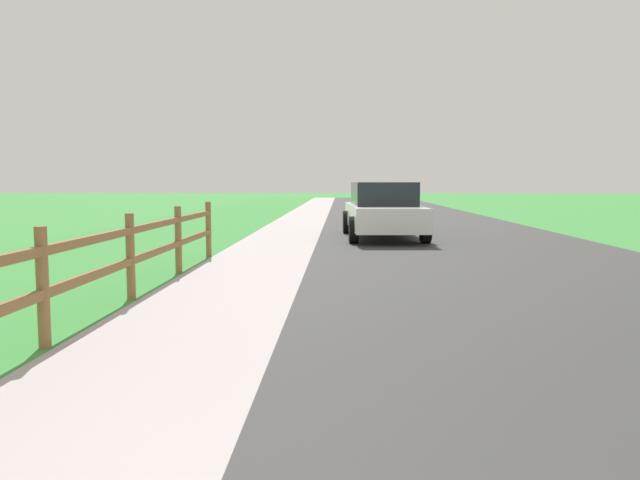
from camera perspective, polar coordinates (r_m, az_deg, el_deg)
ground_plane at (r=25.08m, az=0.58°, el=1.91°), size 120.00×120.00×0.00m
road_asphalt at (r=27.22m, az=8.07°, el=2.14°), size 7.00×66.00×0.01m
curb_concrete at (r=27.30m, az=-5.63°, el=2.18°), size 6.00×66.00×0.01m
grass_verge at (r=27.54m, az=-8.73°, el=2.17°), size 5.00×66.00×0.00m
rail_fence at (r=7.13m, az=-20.09°, el=-1.88°), size 0.11×11.71×1.11m
parked_suv_white at (r=16.79m, az=5.80°, el=2.79°), size 2.15×4.95×1.50m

